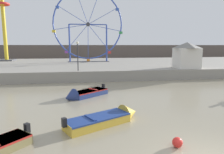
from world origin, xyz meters
The scene contains 9 objects.
quay_promenade centered at (0.00, 29.96, 0.64)m, with size 110.00×25.14×1.28m, color gray.
distant_town_skyline centered at (0.00, 51.93, 2.20)m, with size 140.00×3.00×4.40m, color #564C47.
motorboat_mustard_yellow centered at (-3.21, 4.71, 0.28)m, with size 4.60×3.19×1.17m.
motorboat_navy_blue centered at (-4.65, 10.56, 0.25)m, with size 3.96×3.52×1.26m.
ferris_wheel_blue_frame centered at (-3.42, 31.99, 7.86)m, with size 12.77×1.20×13.12m.
drop_tower_yellow_tower centered at (-19.39, 36.55, 8.88)m, with size 2.80×2.80×15.62m.
carnival_booth_white_ticket centered at (9.19, 19.23, 3.06)m, with size 3.21×2.87×3.43m.
promenade_lamp_near centered at (-5.14, 18.40, 3.59)m, with size 0.32×0.32×3.49m.
mooring_buoy_orange centered at (-0.73, 1.51, 0.22)m, with size 0.44×0.44×0.44m, color red.
Camera 1 is at (-4.64, -5.99, 4.28)m, focal length 32.32 mm.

